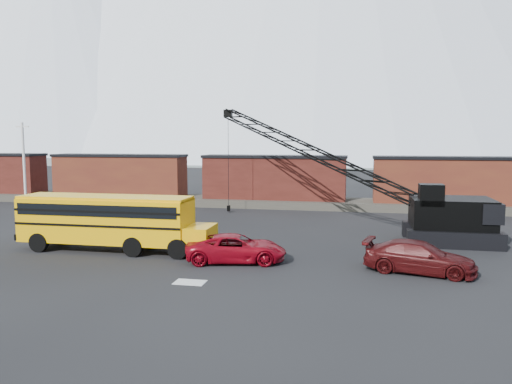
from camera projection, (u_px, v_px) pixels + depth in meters
ground at (206, 261)px, 26.53m from camera, size 160.00×160.00×0.00m
gravel_berm at (274, 202)px, 47.92m from camera, size 120.00×5.00×0.70m
boxcar_west_near at (120, 175)px, 50.86m from camera, size 13.70×3.10×4.17m
boxcar_mid at (274, 177)px, 47.66m from camera, size 13.70×3.10×4.17m
boxcar_east_near at (451, 180)px, 44.46m from camera, size 13.70×3.10×4.17m
utility_pole at (24, 162)px, 48.41m from camera, size 1.40×0.24×8.00m
snow_patch at (190, 282)px, 22.53m from camera, size 1.40×0.90×0.02m
school_bus at (111, 220)px, 28.73m from camera, size 11.65×2.65×3.19m
red_pickup at (236, 248)px, 26.24m from camera, size 5.63×3.40×1.46m
maroon_suv at (419, 257)px, 24.11m from camera, size 5.60×3.21×1.53m
crawler_crane at (312, 152)px, 36.99m from camera, size 20.07×12.17×9.13m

